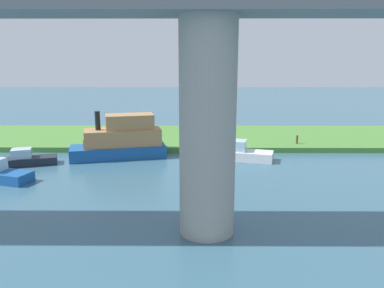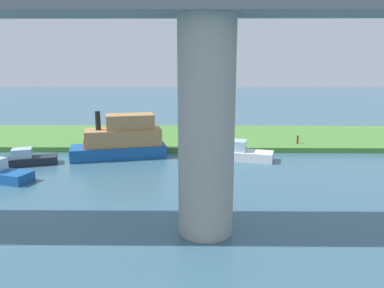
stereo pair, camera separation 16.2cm
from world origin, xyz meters
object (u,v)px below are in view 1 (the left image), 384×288
Objects in this scene: person_on_bank at (221,134)px; mooring_post at (297,140)px; riverboat_paddlewheel at (121,140)px; pontoon_yellow at (241,153)px; bridge_pylon at (208,130)px; houseboat_blue at (28,159)px.

person_on_bank is 1.67× the size of mooring_post.
riverboat_paddlewheel reaches higher than pontoon_yellow.
riverboat_paddlewheel is at bearing 11.73° from mooring_post.
person_on_bank is 7.53m from mooring_post.
mooring_post is 0.15× the size of pontoon_yellow.
riverboat_paddlewheel is 10.71m from pontoon_yellow.
bridge_pylon reaches higher than riverboat_paddlewheel.
bridge_pylon is 19.72m from houseboat_blue.
riverboat_paddlewheel reaches higher than person_on_bank.
person_on_bank is at bearing -11.54° from mooring_post.
houseboat_blue is at bearing 5.96° from pontoon_yellow.
pontoon_yellow is at bearing 103.62° from person_on_bank.
mooring_post is 0.18× the size of houseboat_blue.
mooring_post is at bearing -168.27° from riverboat_paddlewheel.
person_on_bank is 5.89m from pontoon_yellow.
houseboat_blue is (14.57, -12.37, -4.87)m from bridge_pylon.
riverboat_paddlewheel is (7.19, -14.98, -3.81)m from bridge_pylon.
pontoon_yellow is (-1.38, 5.70, -0.59)m from person_on_bank.
pontoon_yellow reaches higher than houseboat_blue.
houseboat_blue is (7.37, 2.61, -1.06)m from riverboat_paddlewheel.
mooring_post is 17.01m from riverboat_paddlewheel.
person_on_bank is (-2.07, -19.95, -4.18)m from bridge_pylon.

